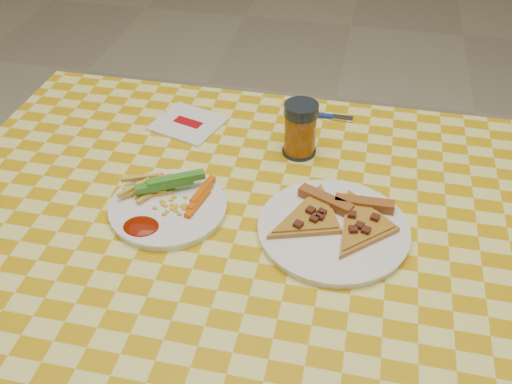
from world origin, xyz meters
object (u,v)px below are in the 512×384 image
at_px(table, 270,250).
at_px(drink_glass, 300,130).
at_px(plate_left, 168,209).
at_px(plate_right, 333,230).

distance_m(table, drink_glass, 0.25).
height_order(plate_left, plate_right, same).
height_order(table, plate_left, plate_left).
relative_size(plate_left, drink_glass, 1.84).
bearing_deg(drink_glass, plate_left, -131.30).
xyz_separation_m(table, plate_left, (-0.19, -0.01, 0.08)).
relative_size(plate_right, drink_glass, 2.28).
relative_size(table, drink_glass, 11.30).
distance_m(table, plate_right, 0.14).
bearing_deg(table, plate_right, -4.10).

